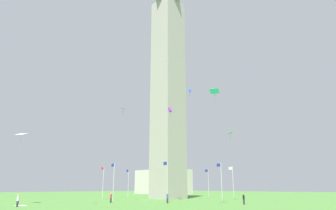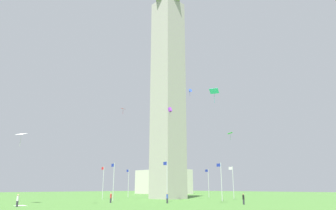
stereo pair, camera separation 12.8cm
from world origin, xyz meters
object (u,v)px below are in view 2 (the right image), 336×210
at_px(flagpole_e, 113,180).
at_px(person_white_shirt, 18,201).
at_px(flagpole_se, 167,179).
at_px(flagpole_w, 208,182).
at_px(flagpole_s, 221,180).
at_px(person_blue_shirt, 167,198).
at_px(person_red_shirt, 111,198).
at_px(kite_cyan_diamond, 214,91).
at_px(flagpole_ne, 103,181).
at_px(flagpole_n, 128,182).
at_px(kite_purple_box, 170,110).
at_px(kite_green_diamond, 230,133).
at_px(obelisk_monument, 168,80).
at_px(kite_red_diamond, 123,109).
at_px(flagpole_nw, 168,182).
at_px(person_black_shirt, 244,199).
at_px(kite_white_diamond, 21,134).
at_px(kite_blue_delta, 190,91).
at_px(distant_building, 163,182).
at_px(picnic_blanket_near_first_person, 20,206).
at_px(flagpole_sw, 233,181).

xyz_separation_m(flagpole_e, person_white_shirt, (-6.52, 20.51, -3.32)).
height_order(flagpole_se, flagpole_w, same).
height_order(flagpole_s, person_blue_shirt, flagpole_s).
relative_size(flagpole_se, person_red_shirt, 4.42).
bearing_deg(flagpole_s, kite_cyan_diamond, 123.87).
bearing_deg(kite_cyan_diamond, flagpole_ne, -1.63).
bearing_deg(flagpole_n, kite_purple_box, 161.60).
relative_size(flagpole_ne, flagpole_w, 1.00).
xyz_separation_m(flagpole_s, kite_green_diamond, (-2.08, -1.05, 9.45)).
distance_m(obelisk_monument, kite_red_diamond, 18.03).
height_order(flagpole_nw, person_red_shirt, flagpole_nw).
bearing_deg(kite_cyan_diamond, person_black_shirt, -115.65).
height_order(obelisk_monument, flagpole_ne, obelisk_monument).
bearing_deg(kite_green_diamond, kite_white_diamond, 61.71).
xyz_separation_m(kite_blue_delta, distant_building, (49.50, -38.55, -19.31)).
distance_m(kite_blue_delta, picnic_blanket_near_first_person, 40.83).
height_order(person_white_shirt, kite_green_diamond, kite_green_diamond).
xyz_separation_m(flagpole_w, flagpole_nw, (11.06, 4.58, 0.00)).
bearing_deg(flagpole_s, kite_green_diamond, -153.17).
xyz_separation_m(flagpole_w, kite_cyan_diamond, (-23.72, 27.68, 14.41)).
bearing_deg(person_white_shirt, kite_cyan_diamond, -35.46).
distance_m(flagpole_s, person_black_shirt, 13.26).
bearing_deg(kite_purple_box, kite_white_diamond, 68.36).
bearing_deg(obelisk_monument, kite_blue_delta, 166.67).
distance_m(flagpole_sw, kite_blue_delta, 24.02).
bearing_deg(flagpole_n, flagpole_nw, -112.50).
height_order(flagpole_e, person_red_shirt, flagpole_e).
bearing_deg(person_red_shirt, flagpole_sw, -22.64).
height_order(person_blue_shirt, kite_cyan_diamond, kite_cyan_diamond).
xyz_separation_m(flagpole_sw, kite_white_diamond, (12.34, 45.31, 7.33)).
height_order(flagpole_nw, kite_green_diamond, kite_green_diamond).
height_order(flagpole_se, person_red_shirt, flagpole_se).
relative_size(person_blue_shirt, kite_white_diamond, 0.71).
relative_size(kite_cyan_diamond, kite_red_diamond, 1.76).
height_order(flagpole_e, flagpole_se, same).
relative_size(obelisk_monument, flagpole_s, 7.88).
distance_m(flagpole_e, kite_white_diamond, 20.06).
xyz_separation_m(person_red_shirt, kite_green_diamond, (-11.39, -21.41, 12.76)).
bearing_deg(person_white_shirt, kite_white_diamond, 76.47).
distance_m(flagpole_n, kite_green_diamond, 34.68).
height_order(obelisk_monument, picnic_blanket_near_first_person, obelisk_monument).
height_order(person_red_shirt, picnic_blanket_near_first_person, person_red_shirt).
height_order(flagpole_ne, kite_purple_box, kite_purple_box).
bearing_deg(kite_blue_delta, obelisk_monument, -13.33).
bearing_deg(distant_building, kite_red_diamond, 128.71).
relative_size(flagpole_n, kite_green_diamond, 4.71).
xyz_separation_m(flagpole_ne, distant_building, (28.90, -47.36, 0.64)).
xyz_separation_m(flagpole_s, person_blue_shirt, (1.23, 14.22, -3.31)).
height_order(person_blue_shirt, kite_blue_delta, kite_blue_delta).
bearing_deg(person_white_shirt, kite_purple_box, -5.11).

